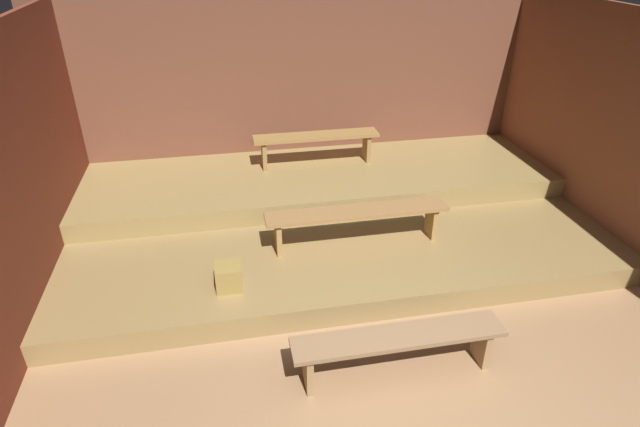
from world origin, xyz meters
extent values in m
cube|color=#916C49|center=(0.00, 2.22, -0.04)|extent=(6.37, 5.24, 0.08)
cube|color=brown|center=(0.00, 4.47, 1.20)|extent=(6.37, 0.06, 2.39)
cube|color=brown|center=(-2.81, 2.22, 1.20)|extent=(0.06, 5.24, 2.39)
cube|color=brown|center=(2.81, 2.22, 1.20)|extent=(0.06, 5.24, 2.39)
cube|color=olive|center=(0.00, 2.91, 0.11)|extent=(5.57, 3.07, 0.22)
cube|color=olive|center=(0.00, 3.65, 0.33)|extent=(5.57, 1.59, 0.22)
cube|color=#856343|center=(0.04, 0.77, 0.36)|extent=(1.62, 0.28, 0.04)
cube|color=olive|center=(-0.65, 0.77, 0.17)|extent=(0.05, 0.22, 0.34)
cube|color=olive|center=(0.73, 0.77, 0.17)|extent=(0.05, 0.22, 0.34)
cube|color=olive|center=(0.12, 2.32, 0.58)|extent=(1.82, 0.28, 0.04)
cube|color=olive|center=(-0.67, 2.32, 0.39)|extent=(0.05, 0.22, 0.34)
cube|color=olive|center=(0.91, 2.32, 0.39)|extent=(0.05, 0.22, 0.34)
cube|color=olive|center=(0.01, 3.89, 0.80)|extent=(1.53, 0.28, 0.04)
cube|color=olive|center=(-0.64, 3.89, 0.61)|extent=(0.05, 0.22, 0.34)
cube|color=olive|center=(0.65, 3.89, 0.61)|extent=(0.05, 0.22, 0.34)
cube|color=olive|center=(-1.17, 1.82, 0.34)|extent=(0.23, 0.23, 0.23)
camera|label=1|loc=(-1.11, -2.00, 3.03)|focal=29.19mm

